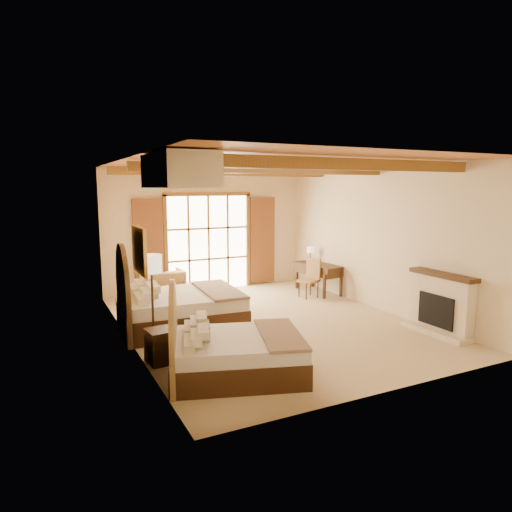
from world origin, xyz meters
TOP-DOWN VIEW (x-y plane):
  - floor at (0.00, 0.00)m, footprint 7.00×7.00m
  - wall_back at (0.00, 3.50)m, footprint 5.50×0.00m
  - wall_left at (-2.75, 0.00)m, footprint 0.00×7.00m
  - wall_right at (2.75, 0.00)m, footprint 0.00×7.00m
  - ceiling at (0.00, 0.00)m, footprint 7.00×7.00m
  - ceiling_beams at (0.00, 0.00)m, footprint 5.39×4.60m
  - french_doors at (0.00, 3.44)m, footprint 3.95×0.08m
  - fireplace at (2.60, -2.00)m, footprint 0.46×1.40m
  - painting at (-2.70, -0.75)m, footprint 0.06×0.95m
  - canopy_valance at (-2.40, -2.00)m, footprint 0.70×1.40m
  - bed_near at (-1.77, -2.09)m, footprint 2.33×1.96m
  - bed_far at (-1.86, 0.45)m, footprint 2.39×1.87m
  - nightstand at (-2.48, -1.12)m, footprint 0.49×0.49m
  - floor_lamp at (-2.50, -0.66)m, footprint 0.35×0.35m
  - armchair at (-1.28, 2.99)m, footprint 0.77×0.79m
  - ottoman at (-1.12, 2.45)m, footprint 0.58×0.58m
  - desk at (2.43, 1.83)m, footprint 0.76×1.46m
  - desk_chair at (1.93, 1.48)m, footprint 0.54×0.53m
  - desk_lamp at (2.49, 2.32)m, footprint 0.19×0.19m

SIDE VIEW (x-z plane):
  - floor at x=0.00m, z-range 0.00..0.00m
  - ottoman at x=-1.12m, z-range 0.00..0.41m
  - nightstand at x=-2.48m, z-range 0.00..0.53m
  - desk_chair at x=1.93m, z-range -0.18..0.78m
  - armchair at x=-1.28m, z-range 0.00..0.72m
  - bed_near at x=-1.77m, z-range -0.25..1.01m
  - desk at x=2.43m, z-range 0.03..0.78m
  - bed_far at x=-1.86m, z-range -0.30..1.21m
  - fireplace at x=2.60m, z-range -0.07..1.09m
  - desk_lamp at x=2.49m, z-range 0.85..1.24m
  - french_doors at x=0.00m, z-range -0.05..2.55m
  - floor_lamp at x=-2.50m, z-range 0.58..2.23m
  - wall_back at x=0.00m, z-range -1.15..4.35m
  - wall_left at x=-2.75m, z-range -1.90..5.10m
  - wall_right at x=2.75m, z-range -1.90..5.10m
  - painting at x=-2.70m, z-range 1.38..2.12m
  - canopy_valance at x=-2.40m, z-range 2.73..3.18m
  - ceiling_beams at x=0.00m, z-range 2.99..3.17m
  - ceiling at x=0.00m, z-range 3.20..3.20m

